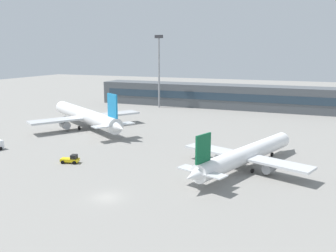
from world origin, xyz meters
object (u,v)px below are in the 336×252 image
Objects in this scene: airplane_near at (247,154)px; baggage_tug_yellow at (71,159)px; airplane_mid at (85,115)px; floodlight_tower_east at (159,66)px.

baggage_tug_yellow is at bearing -163.02° from airplane_near.
airplane_near is 0.86× the size of airplane_mid.
baggage_tug_yellow is (-33.10, -10.10, -1.98)m from airplane_near.
floodlight_tower_east reaches higher than baggage_tug_yellow.
airplane_mid is (-50.68, 20.18, 0.75)m from airplane_near.
airplane_mid is 35.12m from baggage_tug_yellow.
floodlight_tower_east is (4.80, 43.45, 12.47)m from airplane_mid.
airplane_mid is at bearing 158.29° from airplane_near.
baggage_tug_yellow is 0.14× the size of floodlight_tower_east.
baggage_tug_yellow is 76.36m from floodlight_tower_east.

